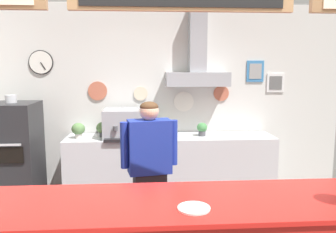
# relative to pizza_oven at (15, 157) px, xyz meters

# --- Properties ---
(back_wall_assembly) EXTENTS (5.45, 2.81, 2.79)m
(back_wall_assembly) POSITION_rel_pizza_oven_xyz_m (1.98, 0.50, 0.77)
(back_wall_assembly) COLOR gray
(back_wall_assembly) RESTS_ON ground_plane
(back_prep_counter) EXTENTS (2.91, 0.62, 0.90)m
(back_prep_counter) POSITION_rel_pizza_oven_xyz_m (2.05, 0.27, -0.27)
(back_prep_counter) COLOR silver
(back_prep_counter) RESTS_ON ground_plane
(pizza_oven) EXTENTS (0.60, 0.69, 1.52)m
(pizza_oven) POSITION_rel_pizza_oven_xyz_m (0.00, 0.00, 0.00)
(pizza_oven) COLOR #232326
(pizza_oven) RESTS_ON ground_plane
(shop_worker) EXTENTS (0.58, 0.29, 1.54)m
(shop_worker) POSITION_rel_pizza_oven_xyz_m (1.73, -1.07, 0.11)
(shop_worker) COLOR #232328
(shop_worker) RESTS_ON ground_plane
(espresso_machine) EXTENTS (0.59, 0.57, 0.39)m
(espresso_machine) POSITION_rel_pizza_oven_xyz_m (1.42, 0.24, 0.38)
(espresso_machine) COLOR #A3A5AD
(espresso_machine) RESTS_ON back_prep_counter
(potted_oregano) EXTENTS (0.18, 0.18, 0.21)m
(potted_oregano) POSITION_rel_pizza_oven_xyz_m (0.78, 0.24, 0.31)
(potted_oregano) COLOR beige
(potted_oregano) RESTS_ON back_prep_counter
(potted_rosemary) EXTENTS (0.18, 0.18, 0.21)m
(potted_rosemary) POSITION_rel_pizza_oven_xyz_m (1.11, 0.30, 0.31)
(potted_rosemary) COLOR #4C4C51
(potted_rosemary) RESTS_ON back_prep_counter
(potted_sage) EXTENTS (0.15, 0.15, 0.19)m
(potted_sage) POSITION_rel_pizza_oven_xyz_m (2.50, 0.27, 0.29)
(potted_sage) COLOR #4C4C51
(potted_sage) RESTS_ON back_prep_counter
(potted_basil) EXTENTS (0.22, 0.22, 0.27)m
(potted_basil) POSITION_rel_pizza_oven_xyz_m (1.96, 0.26, 0.34)
(potted_basil) COLOR #4C4C51
(potted_basil) RESTS_ON back_prep_counter
(condiment_plate) EXTENTS (0.20, 0.20, 0.01)m
(condiment_plate) POSITION_rel_pizza_oven_xyz_m (1.98, -2.51, 0.31)
(condiment_plate) COLOR white
(condiment_plate) RESTS_ON service_counter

